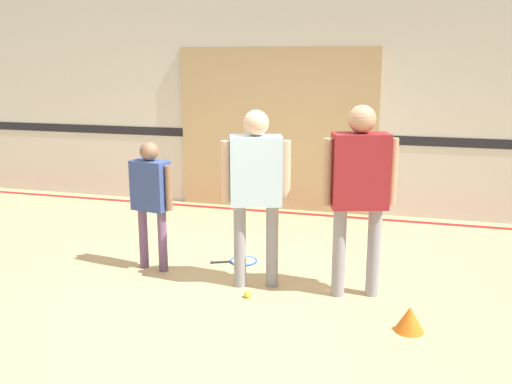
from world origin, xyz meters
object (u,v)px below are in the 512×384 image
Objects in this scene: person_student_left at (151,192)px; racket_spare_on_floor at (242,261)px; tennis_ball_by_spare_racket at (245,260)px; person_instructor at (256,180)px; tennis_ball_near_instructor at (248,294)px; training_cone at (410,319)px; person_student_right at (359,181)px.

racket_spare_on_floor is (0.80, 0.43, -0.79)m from person_student_left.
tennis_ball_by_spare_racket is (0.04, -0.02, 0.02)m from racket_spare_on_floor.
person_instructor is 1.02m from tennis_ball_near_instructor.
tennis_ball_near_instructor is at bearing -71.58° from tennis_ball_by_spare_racket.
racket_spare_on_floor is 7.73× the size of tennis_ball_by_spare_racket.
person_student_right is at bearing 129.29° from training_cone.
person_instructor is 1.27× the size of person_student_left.
person_student_left is 19.54× the size of tennis_ball_by_spare_racket.
tennis_ball_near_instructor is (0.00, -0.29, -0.98)m from person_instructor.
training_cone is (2.50, -0.70, -0.70)m from person_student_left.
person_instructor reaches higher than training_cone.
racket_spare_on_floor is 0.91m from tennis_ball_near_instructor.
person_student_left is 19.54× the size of tennis_ball_near_instructor.
person_instructor is 24.78× the size of tennis_ball_by_spare_racket.
person_instructor is 0.96× the size of person_student_right.
training_cone is (1.39, -0.27, 0.07)m from tennis_ball_near_instructor.
person_instructor reaches higher than tennis_ball_by_spare_racket.
person_instructor is at bearing 3.81° from person_student_left.
person_student_left is 1.20m from tennis_ball_by_spare_racket.
person_student_left is (-1.11, 0.14, -0.21)m from person_instructor.
person_student_left is at bearing 158.89° from tennis_ball_near_instructor.
person_student_left is at bearing 3.71° from racket_spare_on_floor.
training_cone is (0.48, -0.59, -0.95)m from person_student_right.
tennis_ball_near_instructor is at bearing -106.58° from person_instructor.
person_student_right is 3.33× the size of racket_spare_on_floor.
training_cone is at bearing -11.06° from tennis_ball_near_instructor.
person_instructor is 1.19m from racket_spare_on_floor.
racket_spare_on_floor is at bearing -41.10° from person_student_right.
person_instructor is at bearing 158.12° from training_cone.
tennis_ball_near_instructor is at bearing 168.94° from training_cone.
person_student_left is 5.55× the size of training_cone.
tennis_ball_near_instructor is at bearing 1.89° from person_student_right.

